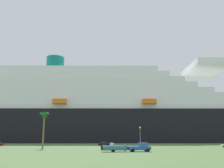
# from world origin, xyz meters

# --- Properties ---
(ground_plane) EXTENTS (600.00, 600.00, 0.00)m
(ground_plane) POSITION_xyz_m (0.00, 30.00, 0.00)
(ground_plane) COLOR #4C6B38
(cruise_ship) EXTENTS (269.77, 59.32, 62.84)m
(cruise_ship) POSITION_xyz_m (-8.33, 79.00, 19.02)
(cruise_ship) COLOR black
(cruise_ship) RESTS_ON ground_plane
(pickup_truck) EXTENTS (5.92, 3.32, 2.20)m
(pickup_truck) POSITION_xyz_m (14.84, -17.61, 1.04)
(pickup_truck) COLOR #2659A5
(pickup_truck) RESTS_ON ground_plane
(small_boat_on_trailer) EXTENTS (7.94, 3.54, 2.15)m
(small_boat_on_trailer) POSITION_xyz_m (9.16, -19.02, 0.96)
(small_boat_on_trailer) COLOR #595960
(small_boat_on_trailer) RESTS_ON ground_plane
(palm_tree) EXTENTS (3.22, 3.24, 11.66)m
(palm_tree) POSITION_xyz_m (-15.90, -3.02, 9.52)
(palm_tree) COLOR brown
(palm_tree) RESTS_ON ground_plane
(street_lamp) EXTENTS (0.56, 0.56, 7.05)m
(street_lamp) POSITION_xyz_m (15.16, 5.38, 4.67)
(street_lamp) COLOR slate
(street_lamp) RESTS_ON ground_plane
(parked_car_black_coupe) EXTENTS (4.76, 2.40, 1.58)m
(parked_car_black_coupe) POSITION_xyz_m (0.53, 21.94, 0.83)
(parked_car_black_coupe) COLOR black
(parked_car_black_coupe) RESTS_ON ground_plane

